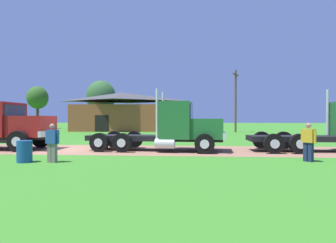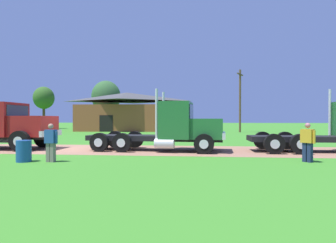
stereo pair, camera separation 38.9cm
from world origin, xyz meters
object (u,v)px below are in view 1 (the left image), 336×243
object	(u,v)px
visitor_walking_mid	(308,141)
shed_building	(122,112)
visitor_by_barrel	(52,142)
truck_foreground_white	(175,128)
steel_barrel	(25,151)
utility_pole_near	(236,99)

from	to	relation	value
visitor_walking_mid	shed_building	bearing A→B (deg)	117.04
visitor_by_barrel	shed_building	distance (m)	30.10
truck_foreground_white	visitor_by_barrel	bearing A→B (deg)	-136.35
steel_barrel	shed_building	distance (m)	30.05
visitor_walking_mid	utility_pole_near	xyz separation A→B (m)	(1.03, 25.14, 3.40)
visitor_walking_mid	steel_barrel	distance (m)	11.54
visitor_walking_mid	utility_pole_near	distance (m)	25.39
truck_foreground_white	shed_building	bearing A→B (deg)	109.67
visitor_by_barrel	utility_pole_near	bearing A→B (deg)	66.48
truck_foreground_white	visitor_by_barrel	size ratio (longest dim) A/B	4.93
visitor_by_barrel	visitor_walking_mid	bearing A→B (deg)	5.67
visitor_walking_mid	visitor_by_barrel	world-z (taller)	visitor_walking_mid
visitor_walking_mid	utility_pole_near	world-z (taller)	utility_pole_near
visitor_by_barrel	utility_pole_near	xyz separation A→B (m)	(11.39, 26.16, 3.43)
steel_barrel	truck_foreground_white	bearing A→B (deg)	37.99
visitor_walking_mid	visitor_by_barrel	distance (m)	10.40
visitor_walking_mid	visitor_by_barrel	bearing A→B (deg)	-174.33
visitor_by_barrel	shed_building	size ratio (longest dim) A/B	0.11
shed_building	truck_foreground_white	bearing A→B (deg)	-70.33
visitor_walking_mid	steel_barrel	size ratio (longest dim) A/B	1.81
truck_foreground_white	visitor_walking_mid	size ratio (longest dim) A/B	4.84
steel_barrel	shed_building	world-z (taller)	shed_building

